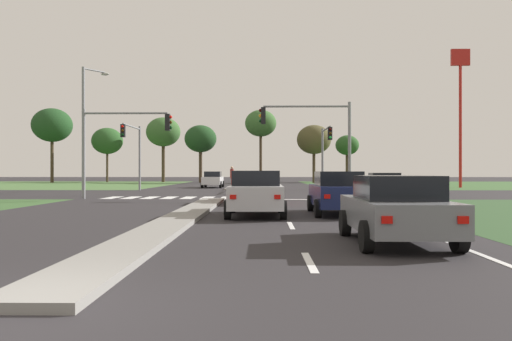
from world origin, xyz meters
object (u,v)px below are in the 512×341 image
object	(u,v)px
traffic_signal_near_right	(316,132)
street_lamp_second	(86,124)
car_teal_third	(386,183)
car_silver_fifth	(256,193)
traffic_signal_near_left	(118,136)
treeline_fifth	(261,124)
fastfood_pole_sign	(460,88)
treeline_third	(163,132)
treeline_fourth	(201,139)
car_grey_fourth	(396,209)
car_red_sixth	(255,187)
treeline_near	(52,125)
treeline_seventh	(314,140)
traffic_signal_far_right	(325,146)
treeline_sixth	(347,146)
traffic_signal_far_left	(133,144)
treeline_second	(107,141)
car_navy_near	(338,192)
pedestrian_at_median	(232,174)
car_white_second	(213,179)

from	to	relation	value
traffic_signal_near_right	street_lamp_second	distance (m)	14.86
car_teal_third	car_silver_fifth	size ratio (longest dim) A/B	1.03
traffic_signal_near_left	treeline_fifth	bearing A→B (deg)	78.73
fastfood_pole_sign	treeline_third	bearing A→B (deg)	144.39
car_silver_fifth	traffic_signal_near_right	xyz separation A→B (m)	(3.23, 10.88, 3.03)
traffic_signal_near_right	treeline_fourth	size ratio (longest dim) A/B	0.70
car_grey_fourth	treeline_fifth	size ratio (longest dim) A/B	0.42
car_red_sixth	treeline_near	size ratio (longest dim) A/B	0.40
treeline_third	treeline_seventh	bearing A→B (deg)	-12.48
traffic_signal_near_left	traffic_signal_far_right	bearing A→B (deg)	40.44
car_grey_fourth	treeline_third	bearing A→B (deg)	105.63
treeline_sixth	traffic_signal_far_left	bearing A→B (deg)	-123.96
fastfood_pole_sign	car_silver_fifth	bearing A→B (deg)	-121.61
traffic_signal_near_left	traffic_signal_near_right	bearing A→B (deg)	0.00
car_teal_third	street_lamp_second	distance (m)	20.77
street_lamp_second	treeline_fourth	size ratio (longest dim) A/B	1.04
car_teal_third	street_lamp_second	size ratio (longest dim) A/B	0.52
treeline_near	treeline_sixth	bearing A→B (deg)	4.07
traffic_signal_far_left	treeline_third	bearing A→B (deg)	97.20
treeline_second	treeline_third	world-z (taller)	treeline_third
car_navy_near	treeline_third	size ratio (longest dim) A/B	0.48
car_navy_near	car_grey_fourth	bearing A→B (deg)	-88.74
treeline_fifth	treeline_near	bearing A→B (deg)	177.29
pedestrian_at_median	treeline_near	size ratio (longest dim) A/B	0.18
pedestrian_at_median	street_lamp_second	bearing A→B (deg)	26.84
car_teal_third	treeline_seventh	xyz separation A→B (m)	(-1.81, 32.89, 5.07)
treeline_second	car_red_sixth	bearing A→B (deg)	-65.12
car_red_sixth	treeline_seventh	world-z (taller)	treeline_seventh
car_red_sixth	treeline_near	bearing A→B (deg)	122.85
car_silver_fifth	treeline_sixth	size ratio (longest dim) A/B	0.62
treeline_fourth	car_white_second	bearing A→B (deg)	-79.75
traffic_signal_near_left	car_navy_near	bearing A→B (deg)	-42.28
traffic_signal_far_left	car_white_second	bearing A→B (deg)	59.49
treeline_fourth	treeline_sixth	world-z (taller)	treeline_fourth
traffic_signal_far_right	fastfood_pole_sign	distance (m)	18.02
traffic_signal_far_left	street_lamp_second	distance (m)	7.75
car_white_second	treeline_seventh	distance (m)	23.41
pedestrian_at_median	treeline_sixth	size ratio (longest dim) A/B	0.28
car_navy_near	pedestrian_at_median	size ratio (longest dim) A/B	2.35
car_grey_fourth	treeline_second	xyz separation A→B (m)	(-25.52, 62.04, 5.17)
car_navy_near	car_grey_fourth	world-z (taller)	car_navy_near
car_teal_third	traffic_signal_far_left	size ratio (longest dim) A/B	0.79
treeline_fifth	treeline_seventh	size ratio (longest dim) A/B	1.26
pedestrian_at_median	treeline_seventh	xyz separation A→B (m)	(9.76, 21.99, 4.53)
traffic_signal_near_left	treeline_sixth	bearing A→B (deg)	65.30
pedestrian_at_median	treeline_fourth	distance (m)	24.46
treeline_fourth	pedestrian_at_median	bearing A→B (deg)	-76.07
traffic_signal_far_right	car_navy_near	bearing A→B (deg)	-95.73
car_red_sixth	traffic_signal_near_left	xyz separation A→B (m)	(-7.92, 3.50, 2.79)
traffic_signal_far_left	traffic_signal_far_right	bearing A→B (deg)	0.44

